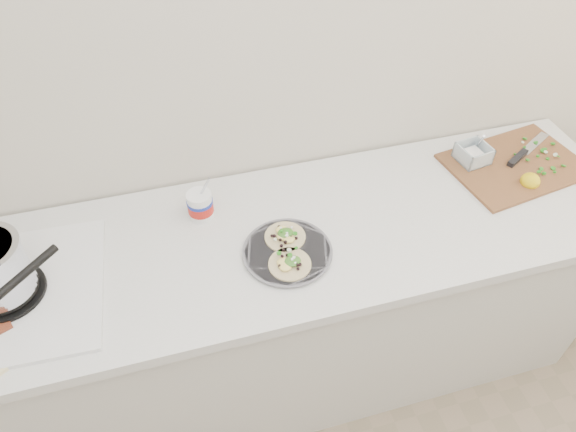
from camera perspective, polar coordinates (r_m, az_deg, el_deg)
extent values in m
cube|color=beige|center=(1.62, -4.01, 15.49)|extent=(3.50, 0.05, 2.60)
cube|color=silver|center=(2.02, -0.88, -10.80)|extent=(2.40, 0.62, 0.86)
cube|color=silver|center=(1.65, -0.87, -2.66)|extent=(2.44, 0.66, 0.04)
cube|color=silver|center=(1.68, -28.56, -7.72)|extent=(0.54, 0.50, 0.01)
cylinder|color=black|center=(1.67, -28.72, -7.43)|extent=(0.21, 0.21, 0.01)
torus|color=black|center=(1.66, -28.91, -7.10)|extent=(0.18, 0.18, 0.02)
cylinder|color=slate|center=(1.58, -0.07, -4.05)|extent=(0.26, 0.26, 0.01)
cylinder|color=slate|center=(1.58, -0.07, -3.93)|extent=(0.28, 0.28, 0.00)
cylinder|color=white|center=(1.69, -9.72, 1.17)|extent=(0.08, 0.08, 0.10)
cylinder|color=red|center=(1.69, -9.71, 1.12)|extent=(0.08, 0.08, 0.04)
cylinder|color=#192D99|center=(1.67, -9.79, 1.58)|extent=(0.08, 0.08, 0.01)
cube|color=brown|center=(2.06, 23.92, 5.22)|extent=(0.52, 0.40, 0.01)
cube|color=white|center=(2.00, 19.81, 6.33)|extent=(0.07, 0.07, 0.03)
ellipsoid|color=yellow|center=(1.97, 25.39, 3.70)|extent=(0.07, 0.07, 0.06)
cube|color=silver|center=(2.18, 25.71, 7.28)|extent=(0.17, 0.12, 0.00)
cube|color=black|center=(2.07, 24.16, 5.91)|extent=(0.11, 0.08, 0.02)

